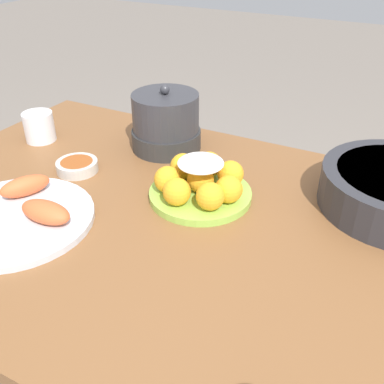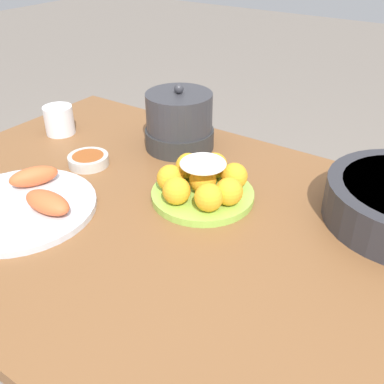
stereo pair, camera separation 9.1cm
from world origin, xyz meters
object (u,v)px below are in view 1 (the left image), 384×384
at_px(cake_plate, 201,183).
at_px(seafood_platter, 16,215).
at_px(sauce_bowl, 77,166).
at_px(warming_pot, 166,122).
at_px(cup_far, 39,127).
at_px(dining_table, 184,258).

height_order(cake_plate, seafood_platter, cake_plate).
relative_size(sauce_bowl, warming_pot, 0.55).
relative_size(cake_plate, cup_far, 2.78).
xyz_separation_m(cake_plate, cup_far, (-0.51, 0.06, 0.00)).
bearing_deg(seafood_platter, warming_pot, 77.28).
bearing_deg(dining_table, warming_pot, 125.98).
xyz_separation_m(dining_table, warming_pot, (-0.19, 0.27, 0.17)).
relative_size(seafood_platter, warming_pot, 1.74).
bearing_deg(dining_table, cake_plate, 94.60).
relative_size(cup_far, warming_pot, 0.45).
height_order(dining_table, cake_plate, cake_plate).
relative_size(sauce_bowl, seafood_platter, 0.31).
bearing_deg(cup_far, cake_plate, -6.66).
bearing_deg(sauce_bowl, cup_far, 155.76).
xyz_separation_m(dining_table, sauce_bowl, (-0.32, 0.06, 0.11)).
height_order(seafood_platter, cup_far, cup_far).
bearing_deg(seafood_platter, sauce_bowl, 97.38).
bearing_deg(cake_plate, cup_far, 173.34).
distance_m(cake_plate, cup_far, 0.51).
xyz_separation_m(cake_plate, seafood_platter, (-0.28, -0.25, -0.02)).
xyz_separation_m(dining_table, cup_far, (-0.52, 0.15, 0.14)).
distance_m(cup_far, warming_pot, 0.35).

